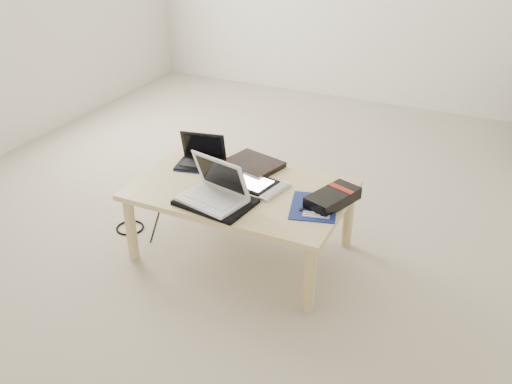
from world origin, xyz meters
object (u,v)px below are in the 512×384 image
at_px(netbook, 201,159).
at_px(coffee_table, 241,196).
at_px(gpu_box, 333,198).
at_px(white_laptop, 215,191).

bearing_deg(netbook, coffee_table, -24.58).
relative_size(coffee_table, gpu_box, 3.49).
bearing_deg(white_laptop, coffee_table, 76.23).
distance_m(coffee_table, netbook, 0.36).
distance_m(coffee_table, gpu_box, 0.49).
xyz_separation_m(coffee_table, gpu_box, (0.48, 0.05, 0.08)).
distance_m(netbook, white_laptop, 0.43).
relative_size(coffee_table, white_laptop, 3.13).
xyz_separation_m(coffee_table, white_laptop, (-0.05, -0.19, 0.11)).
relative_size(netbook, gpu_box, 0.90).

